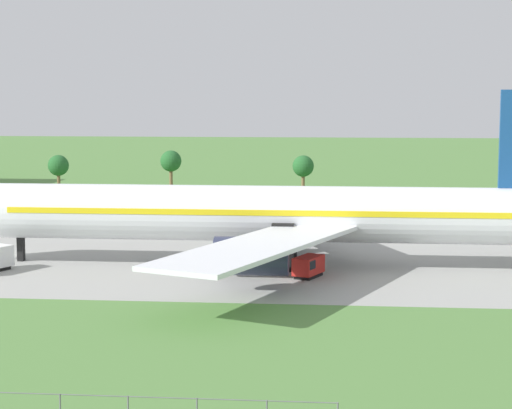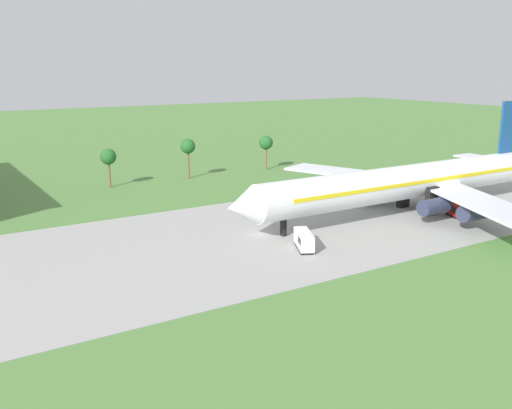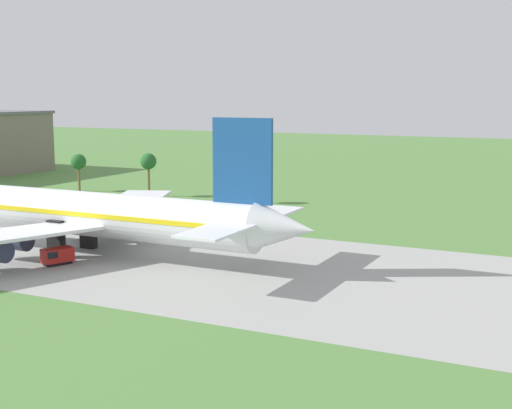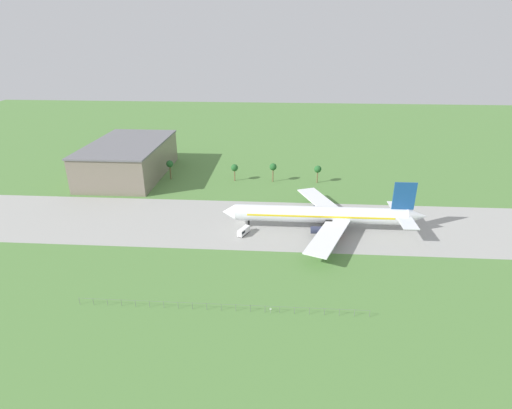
{
  "view_description": "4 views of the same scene",
  "coord_description": "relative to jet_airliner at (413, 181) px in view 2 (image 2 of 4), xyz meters",
  "views": [
    {
      "loc": [
        40.14,
        -105.44,
        19.37
      ],
      "look_at": [
        30.47,
        -2.74,
        6.9
      ],
      "focal_mm": 65.0,
      "sensor_mm": 36.0,
      "label": 1
    },
    {
      "loc": [
        -47.44,
        -75.08,
        26.8
      ],
      "look_at": [
        -2.09,
        -2.74,
        5.9
      ],
      "focal_mm": 40.0,
      "sensor_mm": 36.0,
      "label": 2
    },
    {
      "loc": [
        101.44,
        -81.05,
        22.64
      ],
      "look_at": [
        63.03,
        -2.74,
        9.04
      ],
      "focal_mm": 50.0,
      "sensor_mm": 36.0,
      "label": 3
    },
    {
      "loc": [
        15.56,
        -143.09,
        70.03
      ],
      "look_at": [
        5.45,
        5.0,
        6.0
      ],
      "focal_mm": 28.0,
      "sensor_mm": 36.0,
      "label": 4
    }
  ],
  "objects": [
    {
      "name": "jet_airliner",
      "position": [
        0.0,
        0.0,
        0.0
      ],
      "size": [
        77.99,
        62.52,
        19.72
      ],
      "color": "white",
      "rests_on": "ground_plane"
    },
    {
      "name": "baggage_tug",
      "position": [
        -30.5,
        -7.39,
        -4.4
      ],
      "size": [
        4.54,
        6.56,
        2.7
      ],
      "color": "black",
      "rests_on": "ground_plane"
    },
    {
      "name": "taxiway_strip",
      "position": [
        -32.23,
        2.74,
        -5.83
      ],
      "size": [
        320.0,
        44.0,
        0.02
      ],
      "color": "#9E9E99",
      "rests_on": "ground_plane"
    },
    {
      "name": "ground_plane",
      "position": [
        -32.23,
        2.74,
        -5.84
      ],
      "size": [
        600.0,
        600.0,
        0.0
      ],
      "primitive_type": "plane",
      "color": "#517F3D"
    },
    {
      "name": "fuel_truck",
      "position": [
        4.35,
        -6.68,
        -4.62
      ],
      "size": [
        3.42,
        4.51,
        2.26
      ],
      "color": "black",
      "rests_on": "ground_plane"
    },
    {
      "name": "palm_tree_row",
      "position": [
        -33.75,
        51.89,
        1.57
      ],
      "size": [
        79.02,
        3.6,
        10.11
      ],
      "color": "brown",
      "rests_on": "ground_plane"
    }
  ]
}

